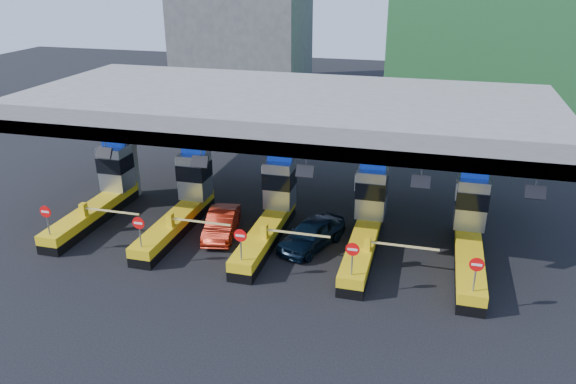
# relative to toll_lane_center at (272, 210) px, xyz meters

# --- Properties ---
(ground) EXTENTS (120.00, 120.00, 0.00)m
(ground) POSITION_rel_toll_lane_center_xyz_m (-0.00, -0.28, -1.40)
(ground) COLOR black
(ground) RESTS_ON ground
(toll_canopy) EXTENTS (28.00, 12.09, 7.00)m
(toll_canopy) POSITION_rel_toll_lane_center_xyz_m (-0.00, 2.59, 4.74)
(toll_canopy) COLOR slate
(toll_canopy) RESTS_ON ground
(toll_lane_far_left) EXTENTS (4.43, 8.00, 4.16)m
(toll_lane_far_left) POSITION_rel_toll_lane_center_xyz_m (-10.00, 0.00, 0.00)
(toll_lane_far_left) COLOR black
(toll_lane_far_left) RESTS_ON ground
(toll_lane_left) EXTENTS (4.43, 8.00, 4.16)m
(toll_lane_left) POSITION_rel_toll_lane_center_xyz_m (-5.00, 0.00, 0.00)
(toll_lane_left) COLOR black
(toll_lane_left) RESTS_ON ground
(toll_lane_center) EXTENTS (4.43, 8.00, 4.16)m
(toll_lane_center) POSITION_rel_toll_lane_center_xyz_m (0.00, 0.00, 0.00)
(toll_lane_center) COLOR black
(toll_lane_center) RESTS_ON ground
(toll_lane_right) EXTENTS (4.43, 8.00, 4.16)m
(toll_lane_right) POSITION_rel_toll_lane_center_xyz_m (5.00, 0.00, 0.00)
(toll_lane_right) COLOR black
(toll_lane_right) RESTS_ON ground
(toll_lane_far_right) EXTENTS (4.43, 8.00, 4.16)m
(toll_lane_far_right) POSITION_rel_toll_lane_center_xyz_m (10.00, 0.00, 0.00)
(toll_lane_far_right) COLOR black
(toll_lane_far_right) RESTS_ON ground
(bg_building_concrete) EXTENTS (14.00, 10.00, 18.00)m
(bg_building_concrete) POSITION_rel_toll_lane_center_xyz_m (-14.00, 35.72, 7.60)
(bg_building_concrete) COLOR #4C4C49
(bg_building_concrete) RESTS_ON ground
(van) EXTENTS (3.23, 4.68, 1.48)m
(van) POSITION_rel_toll_lane_center_xyz_m (2.38, -0.94, -0.66)
(van) COLOR black
(van) RESTS_ON ground
(red_car) EXTENTS (2.15, 4.29, 1.35)m
(red_car) POSITION_rel_toll_lane_center_xyz_m (-2.52, -0.87, -0.72)
(red_car) COLOR maroon
(red_car) RESTS_ON ground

